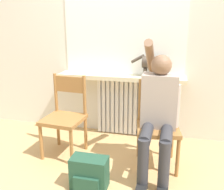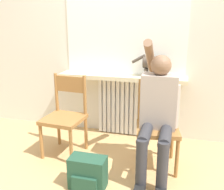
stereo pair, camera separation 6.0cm
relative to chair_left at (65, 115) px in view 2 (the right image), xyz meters
name	(u,v)px [view 2 (the right image)]	position (x,y,z in m)	size (l,w,h in m)	color
ground_plane	(95,184)	(0.50, -0.50, -0.44)	(12.00, 12.00, 0.00)	tan
wall_with_window	(125,28)	(0.50, 0.73, 0.91)	(7.00, 0.06, 2.70)	silver
radiator	(123,106)	(0.50, 0.65, -0.07)	(0.65, 0.08, 0.75)	white
windowsill	(122,77)	(0.50, 0.57, 0.33)	(1.54, 0.26, 0.05)	beige
window_glass	(125,28)	(0.50, 0.69, 0.90)	(1.48, 0.01, 1.09)	white
chair_left	(65,115)	(0.00, 0.00, 0.00)	(0.44, 0.44, 0.87)	#9E6B38
chair_right	(157,124)	(1.00, 0.00, 0.00)	(0.47, 0.47, 0.87)	#9E6B38
person	(158,111)	(1.00, -0.12, 0.19)	(0.36, 0.97, 1.28)	#333338
cat	(155,63)	(0.88, 0.58, 0.51)	(0.45, 0.14, 0.26)	#4C4238
backpack	(88,173)	(0.46, -0.55, -0.30)	(0.32, 0.21, 0.29)	#234C38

